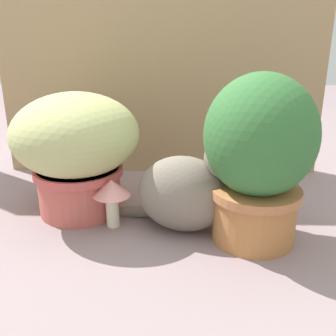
{
  "coord_description": "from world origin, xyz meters",
  "views": [
    {
      "loc": [
        0.14,
        -0.98,
        0.56
      ],
      "look_at": [
        0.11,
        0.05,
        0.18
      ],
      "focal_mm": 41.99,
      "sensor_mm": 36.0,
      "label": 1
    }
  ],
  "objects_px": {
    "grass_planter": "(76,147)",
    "cat": "(189,191)",
    "mushroom_ornament_pink": "(112,192)",
    "leafy_planter": "(259,155)"
  },
  "relations": [
    {
      "from": "grass_planter",
      "to": "cat",
      "type": "distance_m",
      "value": 0.37
    },
    {
      "from": "cat",
      "to": "mushroom_ornament_pink",
      "type": "bearing_deg",
      "value": 176.43
    },
    {
      "from": "cat",
      "to": "mushroom_ornament_pink",
      "type": "height_order",
      "value": "cat"
    },
    {
      "from": "grass_planter",
      "to": "cat",
      "type": "bearing_deg",
      "value": -18.36
    },
    {
      "from": "grass_planter",
      "to": "leafy_planter",
      "type": "relative_size",
      "value": 0.84
    },
    {
      "from": "mushroom_ornament_pink",
      "to": "cat",
      "type": "bearing_deg",
      "value": -3.57
    },
    {
      "from": "grass_planter",
      "to": "cat",
      "type": "relative_size",
      "value": 1.03
    },
    {
      "from": "cat",
      "to": "mushroom_ornament_pink",
      "type": "distance_m",
      "value": 0.22
    },
    {
      "from": "cat",
      "to": "mushroom_ornament_pink",
      "type": "relative_size",
      "value": 2.55
    },
    {
      "from": "leafy_planter",
      "to": "cat",
      "type": "relative_size",
      "value": 1.22
    }
  ]
}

